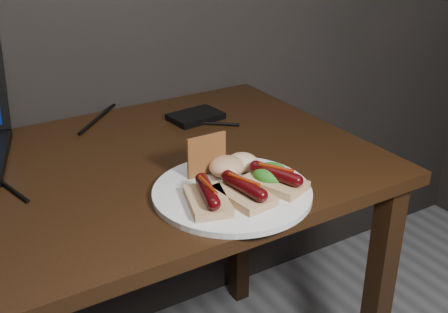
% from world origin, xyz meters
% --- Properties ---
extents(desk, '(1.40, 0.70, 0.75)m').
position_xyz_m(desk, '(0.00, 1.38, 0.66)').
color(desk, black).
rests_on(desk, ground).
extents(hard_drive, '(0.14, 0.10, 0.02)m').
position_xyz_m(hard_drive, '(0.42, 1.55, 0.76)').
color(hard_drive, black).
rests_on(hard_drive, desk).
extents(desk_cables, '(0.91, 0.43, 0.01)m').
position_xyz_m(desk_cables, '(0.03, 1.54, 0.75)').
color(desk_cables, black).
rests_on(desk_cables, desk).
extents(plate, '(0.35, 0.35, 0.01)m').
position_xyz_m(plate, '(0.29, 1.16, 0.76)').
color(plate, white).
rests_on(plate, desk).
extents(bread_sausage_left, '(0.10, 0.13, 0.04)m').
position_xyz_m(bread_sausage_left, '(0.22, 1.14, 0.78)').
color(bread_sausage_left, '#D3B47C').
rests_on(bread_sausage_left, plate).
extents(bread_sausage_center, '(0.08, 0.12, 0.04)m').
position_xyz_m(bread_sausage_center, '(0.29, 1.12, 0.78)').
color(bread_sausage_center, '#D3B47C').
rests_on(bread_sausage_center, plate).
extents(bread_sausage_right, '(0.10, 0.13, 0.04)m').
position_xyz_m(bread_sausage_right, '(0.37, 1.13, 0.78)').
color(bread_sausage_right, '#D3B47C').
rests_on(bread_sausage_right, plate).
extents(crispbread, '(0.08, 0.01, 0.08)m').
position_xyz_m(crispbread, '(0.28, 1.24, 0.80)').
color(crispbread, '#A55E2D').
rests_on(crispbread, plate).
extents(salad_greens, '(0.07, 0.07, 0.04)m').
position_xyz_m(salad_greens, '(0.37, 1.15, 0.78)').
color(salad_greens, '#1B6113').
rests_on(salad_greens, plate).
extents(salsa_mound, '(0.07, 0.07, 0.04)m').
position_xyz_m(salsa_mound, '(0.31, 1.22, 0.78)').
color(salsa_mound, maroon).
rests_on(salsa_mound, plate).
extents(coleslaw_mound, '(0.06, 0.06, 0.04)m').
position_xyz_m(coleslaw_mound, '(0.35, 1.22, 0.78)').
color(coleslaw_mound, white).
rests_on(coleslaw_mound, plate).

